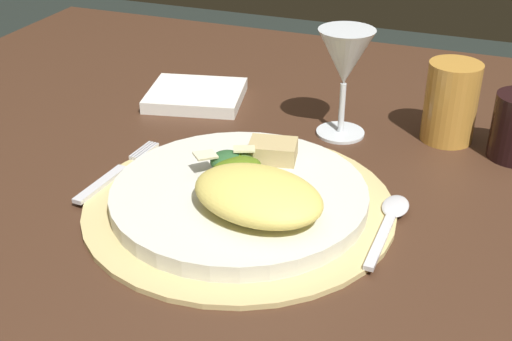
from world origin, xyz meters
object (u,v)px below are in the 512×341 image
dinner_plate (239,196)px  wine_glass (345,61)px  fork (114,174)px  dining_table (323,262)px  spoon (391,217)px  amber_tumbler (451,102)px  napkin (196,95)px

dinner_plate → wine_glass: size_ratio=1.95×
wine_glass → fork: bearing=-135.1°
dining_table → spoon: bearing=-33.3°
dinner_plate → wine_glass: bearing=75.6°
amber_tumbler → dinner_plate: bearing=-126.7°
dining_table → wine_glass: size_ratio=10.02×
dining_table → napkin: bearing=146.2°
fork → amber_tumbler: size_ratio=1.49×
fork → wine_glass: 0.31m
fork → napkin: bearing=92.8°
fork → dinner_plate: bearing=-1.3°
dining_table → dinner_plate: bearing=-132.9°
napkin → dining_table: bearing=-33.8°
spoon → napkin: napkin is taller
fork → amber_tumbler: amber_tumbler is taller
fork → spoon: 0.32m
spoon → wine_glass: wine_glass is taller
wine_glass → napkin: bearing=172.1°
spoon → amber_tumbler: 0.23m
dinner_plate → fork: (-0.16, 0.00, -0.01)m
dining_table → fork: bearing=-161.4°
dining_table → wine_glass: 0.25m
dinner_plate → amber_tumbler: (0.19, 0.25, 0.04)m
spoon → amber_tumbler: size_ratio=1.36×
dinner_plate → napkin: 0.30m
spoon → napkin: (-0.33, 0.22, 0.00)m
napkin → amber_tumbler: (0.36, 0.00, 0.04)m
dining_table → amber_tumbler: (0.11, 0.17, 0.16)m
spoon → wine_glass: size_ratio=0.99×
dinner_plate → napkin: size_ratio=2.06×
dining_table → dinner_plate: 0.17m
wine_glass → amber_tumbler: 0.14m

